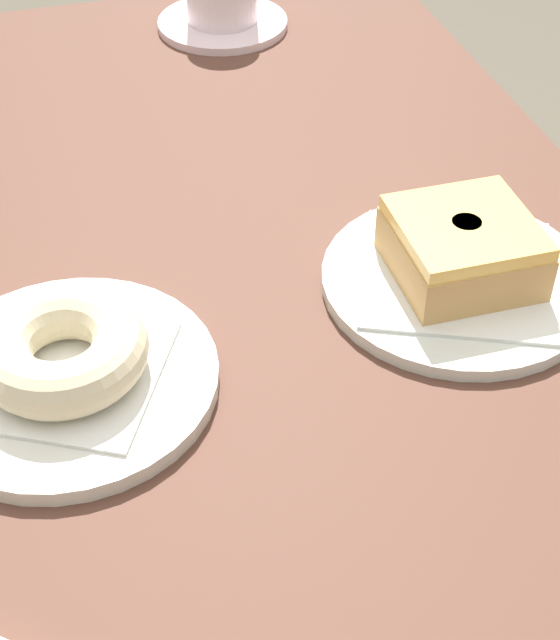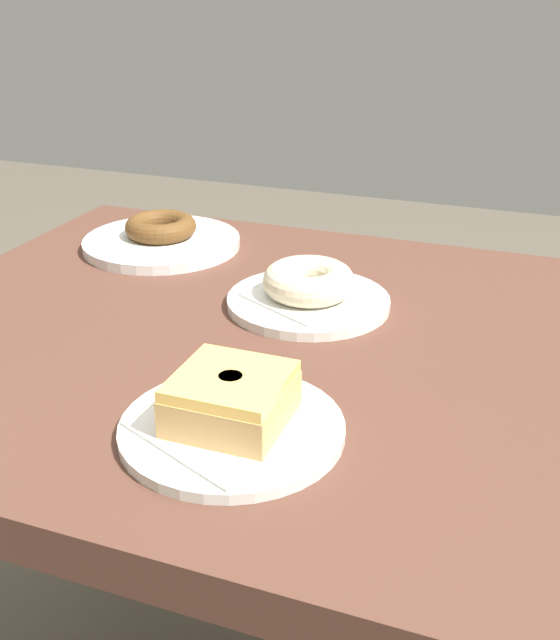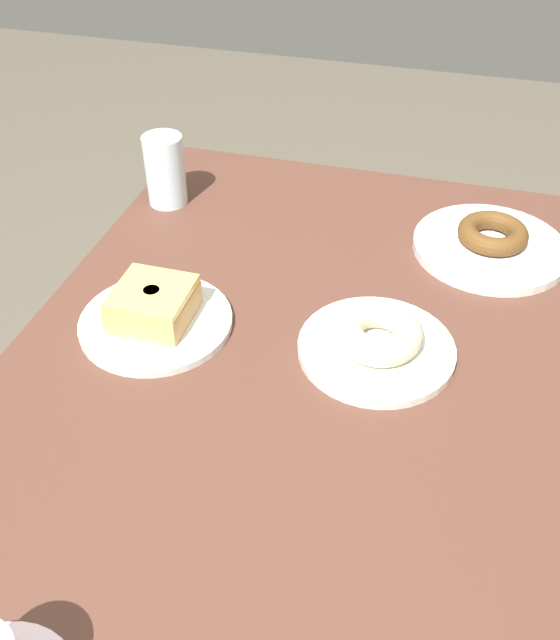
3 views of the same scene
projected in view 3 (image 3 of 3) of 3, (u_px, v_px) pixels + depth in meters
name	position (u px, v px, depth m)	size (l,w,h in m)	color
table	(296.00, 415.00, 0.88)	(1.06, 0.73, 0.71)	#513125
plate_sugar_ring	(376.00, 349.00, 0.87)	(0.20, 0.20, 0.01)	silver
napkin_sugar_ring	(377.00, 344.00, 0.86)	(0.12, 0.12, 0.00)	white
donut_sugar_ring	(378.00, 332.00, 0.85)	(0.11, 0.11, 0.04)	beige
plate_chocolate_ring	(490.00, 247.00, 1.03)	(0.23, 0.23, 0.01)	silver
napkin_chocolate_ring	(491.00, 242.00, 1.03)	(0.14, 0.14, 0.00)	white
donut_chocolate_ring	(493.00, 233.00, 1.02)	(0.10, 0.10, 0.03)	#583818
plate_glazed_square	(156.00, 322.00, 0.91)	(0.20, 0.20, 0.01)	silver
napkin_glazed_square	(155.00, 318.00, 0.90)	(0.14, 0.14, 0.00)	white
donut_glazed_square	(153.00, 304.00, 0.89)	(0.10, 0.10, 0.04)	tan
water_glass	(165.00, 170.00, 1.11)	(0.06, 0.06, 0.11)	silver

